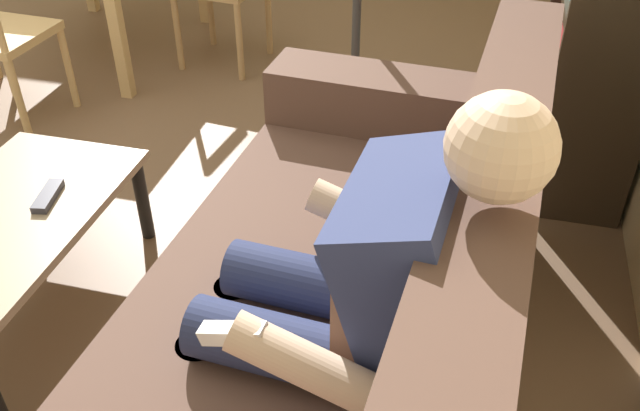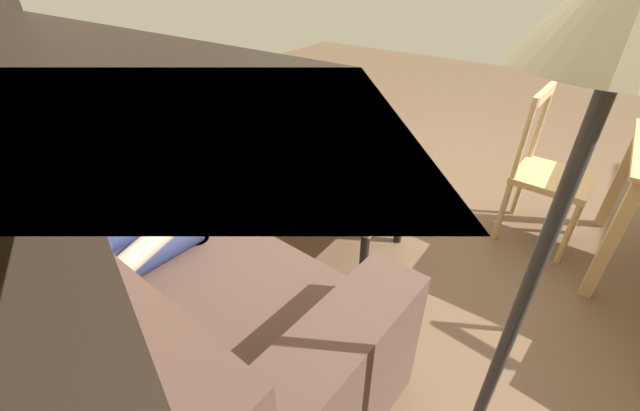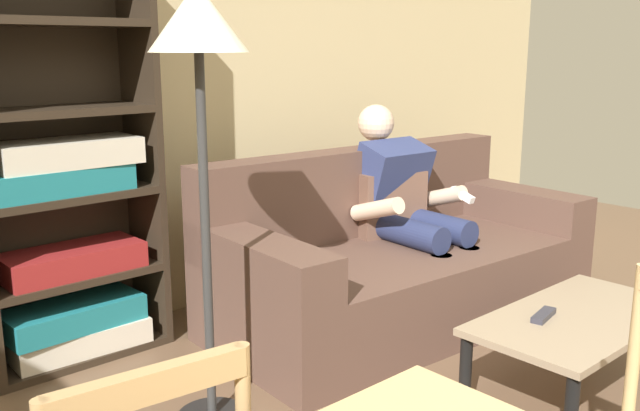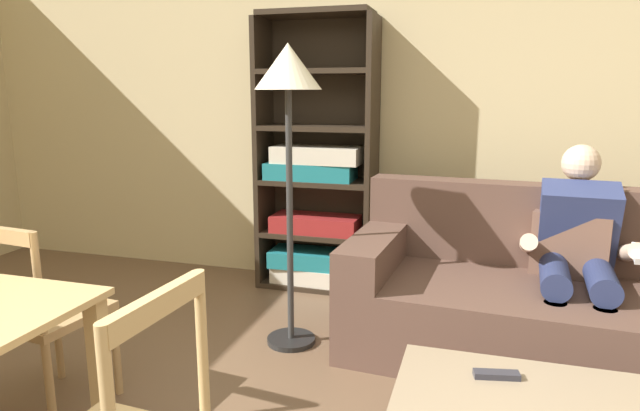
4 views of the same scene
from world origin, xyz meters
name	(u,v)px [view 2 (image 2 of 4)]	position (x,y,z in m)	size (l,w,h in m)	color
ground_plane	(480,210)	(0.00, 0.00, 0.00)	(9.17, 9.17, 0.00)	brown
couch	(149,291)	(0.93, 2.06, 0.32)	(2.17, 1.11, 0.90)	brown
person_lounging	(101,238)	(1.08, 2.12, 0.59)	(0.61, 0.94, 1.14)	navy
coffee_table	(320,192)	(0.80, 0.91, 0.33)	(1.01, 0.54, 0.37)	gray
tv_remote	(331,197)	(0.66, 1.00, 0.39)	(0.05, 0.17, 0.02)	#2D2D38
dining_chair_facing_couch	(548,175)	(-0.35, 0.10, 0.45)	(0.45, 0.45, 0.95)	tan
floor_lamp	(610,82)	(-0.45, 1.79, 1.42)	(0.36, 0.36, 1.69)	black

